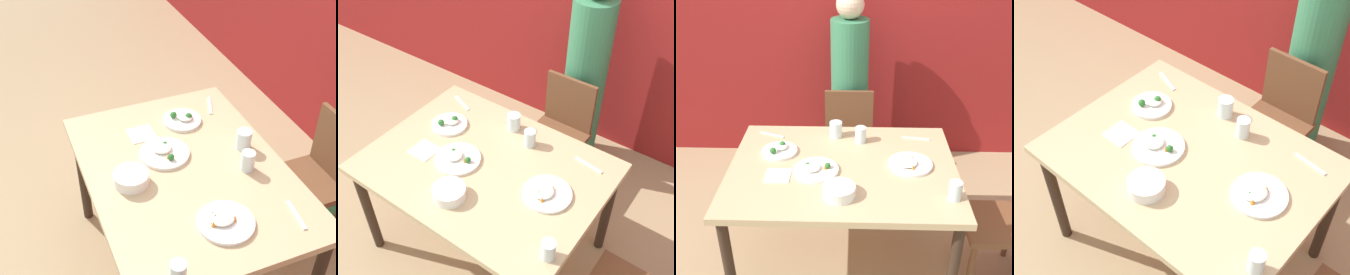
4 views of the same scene
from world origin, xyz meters
TOP-DOWN VIEW (x-y plane):
  - ground_plane at (0.00, 0.00)m, footprint 10.00×10.00m
  - dining_table at (0.00, 0.00)m, footprint 1.33×0.99m
  - chair_adult_spot at (0.02, 0.83)m, footprint 0.40×0.40m
  - bowl_curry at (-0.01, -0.29)m, footprint 0.18×0.18m
  - plate_rice_adult at (-0.40, 0.15)m, footprint 0.22×0.22m
  - plate_rice_child at (0.39, 0.02)m, footprint 0.26×0.26m
  - plate_noodles at (-0.16, -0.06)m, footprint 0.26×0.26m
  - glass_water_tall at (-0.06, 0.36)m, footprint 0.08×0.08m
  - glass_water_short at (0.11, 0.29)m, footprint 0.07×0.07m
  - glass_water_center at (0.59, -0.29)m, footprint 0.07×0.07m
  - napkin_folded at (-0.36, -0.11)m, footprint 0.14×0.14m
  - fork_steel at (-0.48, 0.36)m, footprint 0.17×0.08m
  - spoon_steel at (0.47, 0.34)m, footprint 0.18×0.04m

SIDE VIEW (x-z plane):
  - ground_plane at x=0.00m, z-range 0.00..0.00m
  - chair_adult_spot at x=0.02m, z-range 0.04..0.88m
  - dining_table at x=0.00m, z-range 0.30..1.07m
  - napkin_folded at x=-0.36m, z-range 0.77..0.77m
  - fork_steel at x=-0.48m, z-range 0.77..0.77m
  - spoon_steel at x=0.47m, z-range 0.77..0.77m
  - plate_noodles at x=-0.16m, z-range 0.75..0.81m
  - plate_rice_child at x=0.39m, z-range 0.76..0.80m
  - plate_rice_adult at x=-0.40m, z-range 0.75..0.81m
  - bowl_curry at x=-0.01m, z-range 0.77..0.83m
  - glass_water_center at x=0.59m, z-range 0.77..0.87m
  - glass_water_short at x=0.11m, z-range 0.77..0.87m
  - glass_water_tall at x=-0.06m, z-range 0.77..0.87m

